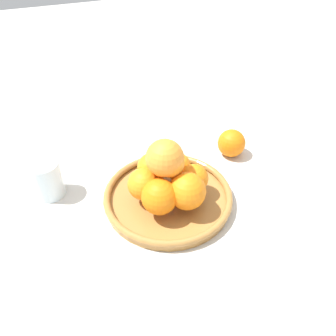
# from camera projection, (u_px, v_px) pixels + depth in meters

# --- Properties ---
(ground_plane) EXTENTS (4.00, 4.00, 0.00)m
(ground_plane) POSITION_uv_depth(u_px,v_px,m) (168.00, 200.00, 0.78)
(ground_plane) COLOR beige
(fruit_bowl) EXTENTS (0.30, 0.30, 0.03)m
(fruit_bowl) POSITION_uv_depth(u_px,v_px,m) (168.00, 196.00, 0.77)
(fruit_bowl) COLOR #A57238
(fruit_bowl) RESTS_ON ground_plane
(orange_pile) EXTENTS (0.18, 0.19, 0.14)m
(orange_pile) POSITION_uv_depth(u_px,v_px,m) (168.00, 177.00, 0.72)
(orange_pile) COLOR orange
(orange_pile) RESTS_ON fruit_bowl
(stray_orange) EXTENTS (0.08, 0.08, 0.08)m
(stray_orange) POSITION_uv_depth(u_px,v_px,m) (231.00, 143.00, 0.90)
(stray_orange) COLOR orange
(stray_orange) RESTS_ON ground_plane
(drinking_glass) EXTENTS (0.07, 0.07, 0.09)m
(drinking_glass) POSITION_uv_depth(u_px,v_px,m) (47.00, 179.00, 0.77)
(drinking_glass) COLOR silver
(drinking_glass) RESTS_ON ground_plane
(napkin_folded) EXTENTS (0.16, 0.16, 0.01)m
(napkin_folded) POSITION_uv_depth(u_px,v_px,m) (143.00, 336.00, 0.54)
(napkin_folded) COLOR white
(napkin_folded) RESTS_ON ground_plane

